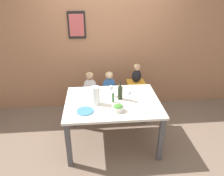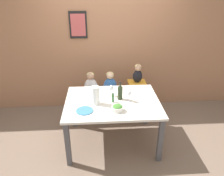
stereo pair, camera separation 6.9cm
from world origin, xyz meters
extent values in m
plane|color=#705B4C|center=(0.00, 0.00, 0.00)|extent=(14.00, 14.00, 0.00)
cube|color=#9E6B4C|center=(0.00, 1.25, 1.35)|extent=(10.00, 0.06, 2.70)
cube|color=black|center=(-0.54, 1.21, 1.69)|extent=(0.32, 0.02, 0.49)
cube|color=#B74C4C|center=(-0.54, 1.20, 1.69)|extent=(0.26, 0.00, 0.40)
cube|color=silver|center=(0.00, 0.00, 0.74)|extent=(1.43, 1.08, 0.03)
cube|color=#4C4C51|center=(-0.65, -0.48, 0.36)|extent=(0.07, 0.07, 0.73)
cube|color=#4C4C51|center=(0.65, -0.48, 0.36)|extent=(0.07, 0.07, 0.73)
cube|color=#4C4C51|center=(-0.65, 0.48, 0.36)|extent=(0.07, 0.07, 0.73)
cube|color=#4C4C51|center=(0.65, 0.48, 0.36)|extent=(0.07, 0.07, 0.73)
cylinder|color=silver|center=(-0.49, 0.63, 0.20)|extent=(0.04, 0.04, 0.40)
cylinder|color=silver|center=(-0.20, 0.63, 0.20)|extent=(0.04, 0.04, 0.40)
cylinder|color=silver|center=(-0.49, 0.92, 0.20)|extent=(0.04, 0.04, 0.40)
cylinder|color=silver|center=(-0.20, 0.92, 0.20)|extent=(0.04, 0.04, 0.40)
cube|color=silver|center=(-0.35, 0.78, 0.43)|extent=(0.38, 0.39, 0.05)
cylinder|color=silver|center=(-0.13, 0.63, 0.20)|extent=(0.04, 0.04, 0.40)
cylinder|color=silver|center=(0.15, 0.63, 0.20)|extent=(0.04, 0.04, 0.40)
cylinder|color=silver|center=(-0.13, 0.92, 0.20)|extent=(0.04, 0.04, 0.40)
cylinder|color=silver|center=(0.15, 0.92, 0.20)|extent=(0.04, 0.04, 0.40)
cube|color=silver|center=(0.01, 0.78, 0.43)|extent=(0.38, 0.39, 0.05)
cylinder|color=silver|center=(0.40, 0.65, 0.33)|extent=(0.04, 0.04, 0.65)
cylinder|color=silver|center=(0.64, 0.65, 0.33)|extent=(0.04, 0.04, 0.65)
cylinder|color=silver|center=(0.40, 0.90, 0.33)|extent=(0.04, 0.04, 0.65)
cylinder|color=silver|center=(0.64, 0.90, 0.33)|extent=(0.04, 0.04, 0.65)
cube|color=gold|center=(0.52, 0.78, 0.68)|extent=(0.33, 0.33, 0.05)
ellipsoid|color=silver|center=(-0.35, 0.78, 0.63)|extent=(0.25, 0.14, 0.35)
sphere|color=tan|center=(-0.35, 0.78, 0.86)|extent=(0.14, 0.14, 0.14)
ellipsoid|color=#DBC684|center=(-0.35, 0.79, 0.88)|extent=(0.13, 0.13, 0.10)
ellipsoid|color=#3366B2|center=(0.01, 0.78, 0.63)|extent=(0.25, 0.14, 0.35)
sphere|color=#D6AD89|center=(0.01, 0.78, 0.86)|extent=(0.14, 0.14, 0.14)
ellipsoid|color=#DBC684|center=(0.01, 0.79, 0.88)|extent=(0.13, 0.13, 0.10)
ellipsoid|color=black|center=(0.52, 0.78, 0.83)|extent=(0.18, 0.10, 0.25)
sphere|color=tan|center=(0.52, 0.78, 1.00)|extent=(0.12, 0.12, 0.12)
ellipsoid|color=#DBC684|center=(0.52, 0.78, 1.02)|extent=(0.12, 0.12, 0.09)
cylinder|color=#232D19|center=(0.12, 0.05, 0.87)|extent=(0.07, 0.07, 0.21)
cylinder|color=#232D19|center=(0.12, 0.05, 1.01)|extent=(0.03, 0.03, 0.08)
cylinder|color=black|center=(0.12, 0.05, 1.04)|extent=(0.03, 0.03, 0.02)
cylinder|color=white|center=(-0.25, -0.06, 0.90)|extent=(0.12, 0.12, 0.28)
cylinder|color=white|center=(0.25, -0.02, 0.76)|extent=(0.06, 0.06, 0.00)
cylinder|color=white|center=(0.25, -0.02, 0.81)|extent=(0.01, 0.01, 0.08)
ellipsoid|color=white|center=(0.25, -0.02, 0.90)|extent=(0.07, 0.07, 0.09)
cylinder|color=white|center=(-0.01, 0.17, 0.76)|extent=(0.06, 0.06, 0.00)
cylinder|color=white|center=(-0.01, 0.17, 0.81)|extent=(0.01, 0.01, 0.08)
ellipsoid|color=white|center=(-0.01, 0.17, 0.90)|extent=(0.07, 0.07, 0.09)
cylinder|color=silver|center=(0.05, -0.29, 0.80)|extent=(0.17, 0.17, 0.07)
ellipsoid|color=#3D752D|center=(0.05, -0.29, 0.83)|extent=(0.14, 0.14, 0.05)
cylinder|color=teal|center=(-0.41, -0.26, 0.77)|extent=(0.24, 0.24, 0.01)
cylinder|color=silver|center=(-0.34, 0.27, 0.77)|extent=(0.24, 0.24, 0.01)
cylinder|color=#336633|center=(0.01, -0.03, 0.83)|extent=(0.04, 0.04, 0.14)
cone|color=black|center=(0.01, -0.03, 0.91)|extent=(0.03, 0.03, 0.02)
camera|label=1|loc=(-0.27, -2.90, 2.40)|focal=35.00mm
camera|label=2|loc=(-0.20, -2.90, 2.40)|focal=35.00mm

